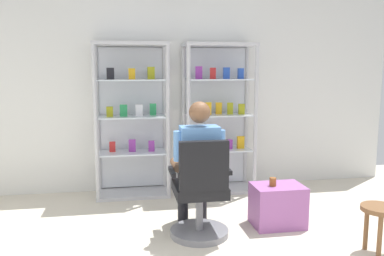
{
  "coord_description": "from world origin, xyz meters",
  "views": [
    {
      "loc": [
        -0.65,
        -2.24,
        1.59
      ],
      "look_at": [
        0.02,
        1.64,
        1.0
      ],
      "focal_mm": 37.35,
      "sensor_mm": 36.0,
      "label": 1
    }
  ],
  "objects_px": {
    "seated_shopkeeper": "(197,160)",
    "wooden_stool": "(380,216)",
    "storage_crate": "(278,205)",
    "display_cabinet_left": "(132,119)",
    "office_chair": "(200,198)",
    "display_cabinet_right": "(218,117)",
    "tea_glass": "(273,182)"
  },
  "relations": [
    {
      "from": "display_cabinet_left",
      "to": "office_chair",
      "type": "bearing_deg",
      "value": -68.26
    },
    {
      "from": "seated_shopkeeper",
      "to": "tea_glass",
      "type": "xyz_separation_m",
      "value": [
        0.77,
        -0.02,
        -0.25
      ]
    },
    {
      "from": "display_cabinet_right",
      "to": "office_chair",
      "type": "height_order",
      "value": "display_cabinet_right"
    },
    {
      "from": "wooden_stool",
      "to": "seated_shopkeeper",
      "type": "bearing_deg",
      "value": 152.73
    },
    {
      "from": "seated_shopkeeper",
      "to": "storage_crate",
      "type": "xyz_separation_m",
      "value": [
        0.83,
        -0.0,
        -0.5
      ]
    },
    {
      "from": "storage_crate",
      "to": "wooden_stool",
      "type": "distance_m",
      "value": 0.98
    },
    {
      "from": "display_cabinet_right",
      "to": "wooden_stool",
      "type": "height_order",
      "value": "display_cabinet_right"
    },
    {
      "from": "display_cabinet_left",
      "to": "tea_glass",
      "type": "relative_size",
      "value": 22.57
    },
    {
      "from": "display_cabinet_right",
      "to": "seated_shopkeeper",
      "type": "xyz_separation_m",
      "value": [
        -0.51,
        -1.31,
        -0.25
      ]
    },
    {
      "from": "tea_glass",
      "to": "wooden_stool",
      "type": "relative_size",
      "value": 0.2
    },
    {
      "from": "display_cabinet_right",
      "to": "wooden_stool",
      "type": "distance_m",
      "value": 2.35
    },
    {
      "from": "display_cabinet_left",
      "to": "storage_crate",
      "type": "xyz_separation_m",
      "value": [
        1.42,
        -1.32,
        -0.75
      ]
    },
    {
      "from": "display_cabinet_left",
      "to": "storage_crate",
      "type": "height_order",
      "value": "display_cabinet_left"
    },
    {
      "from": "office_chair",
      "to": "seated_shopkeeper",
      "type": "height_order",
      "value": "seated_shopkeeper"
    },
    {
      "from": "seated_shopkeeper",
      "to": "wooden_stool",
      "type": "relative_size",
      "value": 3.03
    },
    {
      "from": "display_cabinet_left",
      "to": "tea_glass",
      "type": "height_order",
      "value": "display_cabinet_left"
    },
    {
      "from": "tea_glass",
      "to": "wooden_stool",
      "type": "bearing_deg",
      "value": -46.95
    },
    {
      "from": "seated_shopkeeper",
      "to": "display_cabinet_right",
      "type": "bearing_deg",
      "value": 68.71
    },
    {
      "from": "storage_crate",
      "to": "seated_shopkeeper",
      "type": "bearing_deg",
      "value": 179.83
    },
    {
      "from": "seated_shopkeeper",
      "to": "storage_crate",
      "type": "relative_size",
      "value": 2.54
    },
    {
      "from": "display_cabinet_right",
      "to": "seated_shopkeeper",
      "type": "height_order",
      "value": "display_cabinet_right"
    },
    {
      "from": "office_chair",
      "to": "display_cabinet_left",
      "type": "bearing_deg",
      "value": 111.74
    },
    {
      "from": "tea_glass",
      "to": "display_cabinet_left",
      "type": "bearing_deg",
      "value": 135.53
    },
    {
      "from": "display_cabinet_left",
      "to": "tea_glass",
      "type": "bearing_deg",
      "value": -44.47
    },
    {
      "from": "wooden_stool",
      "to": "display_cabinet_right",
      "type": "bearing_deg",
      "value": 114.49
    },
    {
      "from": "seated_shopkeeper",
      "to": "wooden_stool",
      "type": "xyz_separation_m",
      "value": [
        1.45,
        -0.75,
        -0.37
      ]
    },
    {
      "from": "display_cabinet_right",
      "to": "tea_glass",
      "type": "xyz_separation_m",
      "value": [
        0.25,
        -1.33,
        -0.5
      ]
    },
    {
      "from": "seated_shopkeeper",
      "to": "wooden_stool",
      "type": "bearing_deg",
      "value": -27.27
    },
    {
      "from": "display_cabinet_right",
      "to": "wooden_stool",
      "type": "bearing_deg",
      "value": -65.51
    },
    {
      "from": "display_cabinet_right",
      "to": "tea_glass",
      "type": "distance_m",
      "value": 1.44
    },
    {
      "from": "seated_shopkeeper",
      "to": "display_cabinet_left",
      "type": "bearing_deg",
      "value": 114.15
    },
    {
      "from": "display_cabinet_left",
      "to": "office_chair",
      "type": "xyz_separation_m",
      "value": [
        0.59,
        -1.48,
        -0.57
      ]
    }
  ]
}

